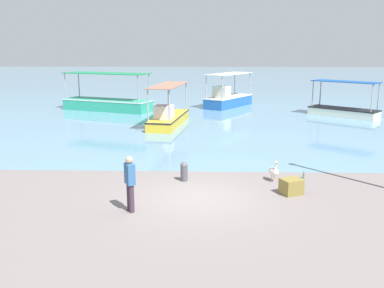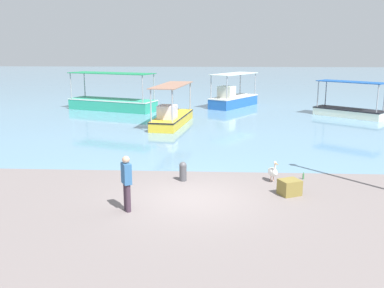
{
  "view_description": "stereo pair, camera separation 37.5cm",
  "coord_description": "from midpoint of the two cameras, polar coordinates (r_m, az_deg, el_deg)",
  "views": [
    {
      "loc": [
        0.29,
        -13.12,
        4.78
      ],
      "look_at": [
        -0.23,
        3.52,
        0.99
      ],
      "focal_mm": 40.0,
      "sensor_mm": 36.0,
      "label": 1
    },
    {
      "loc": [
        0.67,
        -13.1,
        4.78
      ],
      "look_at": [
        -0.23,
        3.52,
        0.99
      ],
      "focal_mm": 40.0,
      "sensor_mm": 36.0,
      "label": 2
    }
  ],
  "objects": [
    {
      "name": "harbor_water",
      "position": [
        61.3,
        2.64,
        8.35
      ],
      "size": [
        110.0,
        90.0,
        0.0
      ],
      "primitive_type": "cube",
      "color": "#638DA9",
      "rests_on": "ground"
    },
    {
      "name": "pelican",
      "position": [
        15.8,
        11.4,
        -3.62
      ],
      "size": [
        0.44,
        0.79,
        0.8
      ],
      "color": "#E0997A",
      "rests_on": "ground"
    },
    {
      "name": "glass_bottle",
      "position": [
        16.41,
        15.26,
        -4.19
      ],
      "size": [
        0.07,
        0.07,
        0.27
      ],
      "color": "#3F7F4C",
      "rests_on": "ground"
    },
    {
      "name": "cargo_crate",
      "position": [
        14.57,
        13.61,
        -5.63
      ],
      "size": [
        0.82,
        0.78,
        0.51
      ],
      "primitive_type": "cube",
      "rotation": [
        0.0,
        0.0,
        0.44
      ],
      "color": "olive",
      "rests_on": "ground"
    },
    {
      "name": "fishing_boat_outer",
      "position": [
        35.12,
        5.78,
        6.03
      ],
      "size": [
        4.23,
        5.26,
        2.68
      ],
      "color": "#235CB0",
      "rests_on": "harbor_water"
    },
    {
      "name": "fishing_boat_near_left",
      "position": [
        33.64,
        -10.25,
        5.47
      ],
      "size": [
        7.2,
        4.3,
        2.85
      ],
      "color": "teal",
      "rests_on": "harbor_water"
    },
    {
      "name": "fisherman_standing",
      "position": [
        12.74,
        -7.88,
        -5.0
      ],
      "size": [
        0.38,
        0.46,
        1.69
      ],
      "color": "#3D2C3A",
      "rests_on": "ground"
    },
    {
      "name": "ground",
      "position": [
        13.96,
        0.93,
        -7.19
      ],
      "size": [
        120.0,
        120.0,
        0.0
      ],
      "primitive_type": "plane",
      "color": "slate"
    },
    {
      "name": "mooring_bollard",
      "position": [
        15.58,
        -0.52,
        -3.58
      ],
      "size": [
        0.27,
        0.27,
        0.71
      ],
      "color": "#47474C",
      "rests_on": "ground"
    },
    {
      "name": "fishing_boat_center",
      "position": [
        31.88,
        20.51,
        4.27
      ],
      "size": [
        4.59,
        4.2,
        2.45
      ],
      "color": "white",
      "rests_on": "harbor_water"
    },
    {
      "name": "fishing_boat_near_right",
      "position": [
        26.71,
        -2.31,
        3.72
      ],
      "size": [
        2.33,
        5.92,
        2.5
      ],
      "color": "gold",
      "rests_on": "harbor_water"
    }
  ]
}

